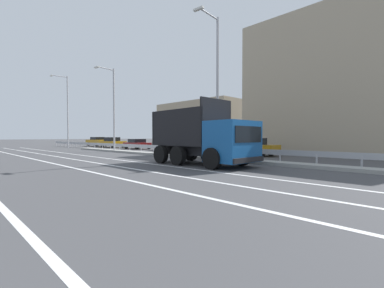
# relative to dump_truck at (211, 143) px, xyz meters

# --- Properties ---
(ground_plane) EXTENTS (320.00, 320.00, 0.00)m
(ground_plane) POSITION_rel_dump_truck_xyz_m (-4.33, 1.26, -1.25)
(ground_plane) COLOR #424244
(lane_strip_0) EXTENTS (67.46, 0.16, 0.01)m
(lane_strip_0) POSITION_rel_dump_truck_xyz_m (-0.75, -1.78, -1.25)
(lane_strip_0) COLOR silver
(lane_strip_0) RESTS_ON ground_plane
(lane_strip_1) EXTENTS (67.46, 0.16, 0.01)m
(lane_strip_1) POSITION_rel_dump_truck_xyz_m (-0.75, -3.75, -1.25)
(lane_strip_1) COLOR silver
(lane_strip_1) RESTS_ON ground_plane
(lane_strip_2) EXTENTS (67.46, 0.16, 0.01)m
(lane_strip_2) POSITION_rel_dump_truck_xyz_m (-0.75, -5.65, -1.25)
(lane_strip_2) COLOR silver
(lane_strip_2) RESTS_ON ground_plane
(median_island) EXTENTS (37.10, 1.10, 0.18)m
(median_island) POSITION_rel_dump_truck_xyz_m (-4.33, 2.81, -1.16)
(median_island) COLOR gray
(median_island) RESTS_ON ground_plane
(median_guardrail) EXTENTS (67.46, 0.09, 0.78)m
(median_guardrail) POSITION_rel_dump_truck_xyz_m (-4.33, 4.09, -0.68)
(median_guardrail) COLOR #9EA0A5
(median_guardrail) RESTS_ON ground_plane
(dump_truck) EXTENTS (6.37, 2.88, 3.56)m
(dump_truck) POSITION_rel_dump_truck_xyz_m (0.00, 0.00, 0.00)
(dump_truck) COLOR #144C8C
(dump_truck) RESTS_ON ground_plane
(median_road_sign) EXTENTS (0.85, 0.16, 2.61)m
(median_road_sign) POSITION_rel_dump_truck_xyz_m (-3.29, 2.81, 0.18)
(median_road_sign) COLOR white
(median_road_sign) RESTS_ON ground_plane
(street_lamp_0) EXTENTS (0.71, 2.24, 10.05)m
(street_lamp_0) POSITION_rel_dump_truck_xyz_m (-28.96, 2.73, 4.27)
(street_lamp_0) COLOR #ADADB2
(street_lamp_0) RESTS_ON ground_plane
(street_lamp_1) EXTENTS (0.72, 2.10, 8.56)m
(street_lamp_1) POSITION_rel_dump_truck_xyz_m (-15.44, 2.52, 3.50)
(street_lamp_1) COLOR #ADADB2
(street_lamp_1) RESTS_ON ground_plane
(street_lamp_2) EXTENTS (0.72, 2.28, 9.51)m
(street_lamp_2) POSITION_rel_dump_truck_xyz_m (-1.95, 2.78, 4.00)
(street_lamp_2) COLOR #ADADB2
(street_lamp_2) RESTS_ON ground_plane
(parked_car_0) EXTENTS (4.73, 1.89, 1.51)m
(parked_car_0) POSITION_rel_dump_truck_xyz_m (-31.51, 8.31, -0.47)
(parked_car_0) COLOR #B27A14
(parked_car_0) RESTS_ON ground_plane
(parked_car_1) EXTENTS (4.57, 2.06, 1.48)m
(parked_car_1) POSITION_rel_dump_truck_xyz_m (-25.32, 7.73, -0.51)
(parked_car_1) COLOR #B27A14
(parked_car_1) RESTS_ON ground_plane
(parked_car_2) EXTENTS (4.61, 2.17, 1.27)m
(parked_car_2) POSITION_rel_dump_truck_xyz_m (-19.04, 7.82, -0.59)
(parked_car_2) COLOR maroon
(parked_car_2) RESTS_ON ground_plane
(parked_car_3) EXTENTS (4.39, 1.84, 1.41)m
(parked_car_3) POSITION_rel_dump_truck_xyz_m (-13.31, 8.30, -0.53)
(parked_car_3) COLOR gray
(parked_car_3) RESTS_ON ground_plane
(parked_car_4) EXTENTS (4.24, 2.03, 1.26)m
(parked_car_4) POSITION_rel_dump_truck_xyz_m (-8.39, 7.88, -0.59)
(parked_car_4) COLOR #B27A14
(parked_car_4) RESTS_ON ground_plane
(parked_car_5) EXTENTS (4.50, 2.02, 1.45)m
(parked_car_5) POSITION_rel_dump_truck_xyz_m (-2.42, 7.93, -0.52)
(parked_car_5) COLOR #B27A14
(parked_car_5) RESTS_ON ground_plane
(background_building_0) EXTENTS (15.07, 10.80, 7.26)m
(background_building_0) POSITION_rel_dump_truck_xyz_m (-20.41, 23.16, 2.38)
(background_building_0) COLOR tan
(background_building_0) RESTS_ON ground_plane
(background_building_1) EXTENTS (16.24, 13.98, 12.47)m
(background_building_1) POSITION_rel_dump_truck_xyz_m (2.34, 18.61, 4.99)
(background_building_1) COLOR tan
(background_building_1) RESTS_ON ground_plane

